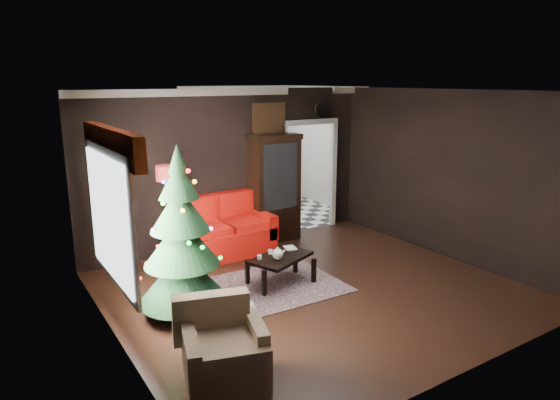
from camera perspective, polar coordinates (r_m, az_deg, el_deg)
floor at (r=7.25m, az=3.90°, el=-10.31°), size 5.50×5.50×0.00m
ceiling at (r=6.62m, az=4.30°, el=12.41°), size 5.50×5.50×0.00m
wall_back at (r=8.89m, az=-5.58°, el=3.63°), size 5.50×0.00×5.50m
wall_front at (r=5.10m, az=21.16°, el=-4.92°), size 5.50×0.00×5.50m
wall_left at (r=5.65m, az=-18.93°, el=-2.93°), size 0.00×5.50×5.50m
wall_right at (r=8.69m, az=18.82°, el=2.73°), size 0.00×5.50×5.50m
doorway at (r=9.83m, az=3.33°, el=2.57°), size 1.10×0.10×2.10m
left_window at (r=5.84m, az=-19.07°, el=-1.92°), size 0.05×1.60×1.40m
valance at (r=5.70m, az=-18.93°, el=6.16°), size 0.12×2.10×0.35m
kitchen_floor at (r=11.28m, az=-1.22°, el=-1.42°), size 3.00×3.00×0.00m
kitchen_window at (r=12.21m, az=-4.84°, el=7.82°), size 0.70×0.06×0.70m
rug at (r=7.30m, az=-1.57°, el=-10.05°), size 2.18×1.61×0.01m
loveseat at (r=8.53m, az=-6.45°, el=-3.04°), size 1.70×0.90×1.00m
curio_cabinet at (r=9.14m, az=-0.67°, el=1.10°), size 0.90×0.45×1.90m
floor_lamp at (r=7.77m, az=-12.83°, el=-2.45°), size 0.37×0.37×1.75m
christmas_tree at (r=6.26m, az=-11.33°, el=-4.19°), size 1.40×1.40×2.16m
armchair at (r=4.99m, az=-6.44°, el=-16.25°), size 1.01×1.01×0.83m
coffee_table at (r=7.36m, az=0.08°, el=-8.03°), size 1.07×0.86×0.42m
teapot at (r=7.13m, az=-0.27°, el=-6.21°), size 0.21×0.21×0.17m
cup_a at (r=7.17m, az=-2.40°, el=-6.59°), size 0.09×0.09×0.06m
cup_b at (r=7.37m, az=-1.12°, el=-5.98°), size 0.08×0.08×0.06m
book at (r=7.54m, az=0.59°, el=-4.87°), size 0.17×0.06×0.23m
wall_clock at (r=9.77m, az=4.82°, el=10.35°), size 0.32×0.32×0.06m
painting at (r=9.10m, az=-1.32°, el=9.33°), size 0.62×0.05×0.52m
kitchen_counter at (r=12.19m, az=-4.17°, el=1.87°), size 1.80×0.60×0.90m
kitchen_table at (r=10.79m, az=-1.75°, el=-0.07°), size 0.70×0.70×0.75m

